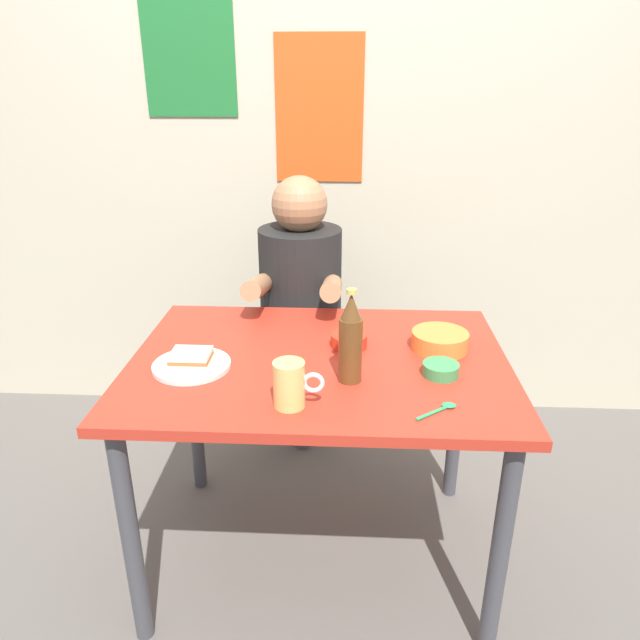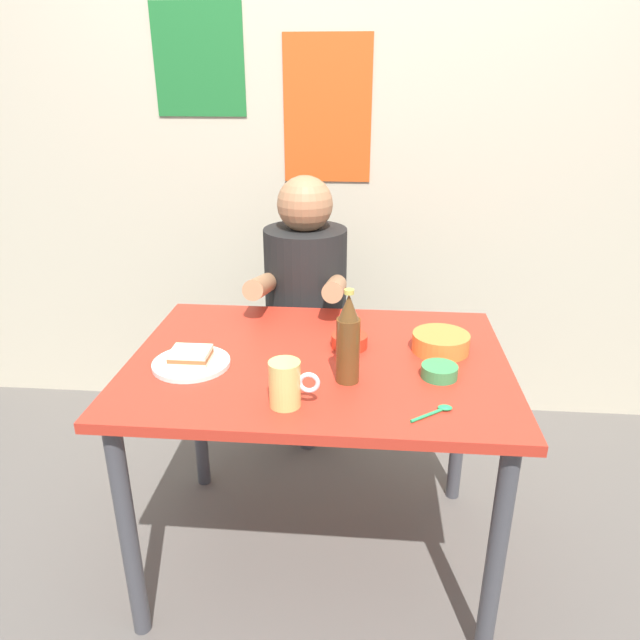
% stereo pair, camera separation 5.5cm
% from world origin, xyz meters
% --- Properties ---
extents(ground_plane, '(6.00, 6.00, 0.00)m').
position_xyz_m(ground_plane, '(0.00, 0.00, 0.00)').
color(ground_plane, '#59544F').
extents(wall_back, '(4.40, 0.09, 2.60)m').
position_xyz_m(wall_back, '(-0.00, 1.05, 1.30)').
color(wall_back, '#BCB299').
rests_on(wall_back, ground).
extents(dining_table, '(1.10, 0.80, 0.74)m').
position_xyz_m(dining_table, '(0.00, 0.00, 0.65)').
color(dining_table, '#B72D1E').
rests_on(dining_table, ground).
extents(stool, '(0.34, 0.34, 0.45)m').
position_xyz_m(stool, '(-0.11, 0.63, 0.35)').
color(stool, '#4C4C51').
rests_on(stool, ground).
extents(person_seated, '(0.33, 0.56, 0.72)m').
position_xyz_m(person_seated, '(-0.11, 0.62, 0.77)').
color(person_seated, black).
rests_on(person_seated, stool).
extents(plate_orange, '(0.22, 0.22, 0.01)m').
position_xyz_m(plate_orange, '(-0.36, -0.08, 0.75)').
color(plate_orange, silver).
rests_on(plate_orange, dining_table).
extents(sandwich, '(0.11, 0.09, 0.04)m').
position_xyz_m(sandwich, '(-0.36, -0.08, 0.77)').
color(sandwich, beige).
rests_on(sandwich, plate_orange).
extents(beer_mug, '(0.13, 0.08, 0.12)m').
position_xyz_m(beer_mug, '(-0.06, -0.27, 0.80)').
color(beer_mug, '#D1BC66').
rests_on(beer_mug, dining_table).
extents(beer_bottle, '(0.06, 0.06, 0.26)m').
position_xyz_m(beer_bottle, '(0.09, -0.13, 0.86)').
color(beer_bottle, '#593819').
rests_on(beer_bottle, dining_table).
extents(dip_bowl_green, '(0.10, 0.10, 0.03)m').
position_xyz_m(dip_bowl_green, '(0.34, -0.09, 0.76)').
color(dip_bowl_green, '#388C4C').
rests_on(dip_bowl_green, dining_table).
extents(soup_bowl_orange, '(0.17, 0.17, 0.05)m').
position_xyz_m(soup_bowl_orange, '(0.36, 0.08, 0.77)').
color(soup_bowl_orange, orange).
rests_on(soup_bowl_orange, dining_table).
extents(sauce_bowl_chili, '(0.11, 0.11, 0.04)m').
position_xyz_m(sauce_bowl_chili, '(0.09, 0.08, 0.76)').
color(sauce_bowl_chili, red).
rests_on(sauce_bowl_chili, dining_table).
extents(spoon, '(0.11, 0.08, 0.01)m').
position_xyz_m(spoon, '(0.32, -0.27, 0.75)').
color(spoon, '#26A559').
rests_on(spoon, dining_table).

